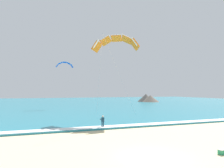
% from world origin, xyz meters
% --- Properties ---
extents(ground_plane, '(200.00, 200.00, 0.00)m').
position_xyz_m(ground_plane, '(0.00, 0.00, 0.00)').
color(ground_plane, beige).
extents(sea, '(200.00, 120.00, 0.20)m').
position_xyz_m(sea, '(0.00, 70.97, 0.10)').
color(sea, teal).
rests_on(sea, ground).
extents(surf_foam, '(200.00, 1.64, 0.04)m').
position_xyz_m(surf_foam, '(0.00, 11.97, 0.22)').
color(surf_foam, white).
rests_on(surf_foam, sea).
extents(surfboard, '(0.67, 1.45, 0.09)m').
position_xyz_m(surfboard, '(-0.19, 12.00, 0.03)').
color(surfboard, '#E04C38').
rests_on(surfboard, ground).
extents(kitesurfer, '(0.58, 0.58, 1.69)m').
position_xyz_m(kitesurfer, '(-0.19, 12.02, 0.94)').
color(kitesurfer, '#143347').
rests_on(kitesurfer, ground).
extents(kite_primary, '(7.47, 8.64, 13.38)m').
position_xyz_m(kite_primary, '(4.12, 18.81, 13.32)').
color(kite_primary, orange).
extents(kite_distant, '(4.98, 1.17, 1.78)m').
position_xyz_m(kite_distant, '(-2.04, 44.13, 12.54)').
color(kite_distant, blue).
extents(headland_right, '(9.82, 10.65, 3.65)m').
position_xyz_m(headland_right, '(36.38, 64.98, 1.58)').
color(headland_right, '#665B51').
rests_on(headland_right, ground).
extents(cooler_box, '(0.58, 0.38, 0.40)m').
position_xyz_m(cooler_box, '(5.50, -1.11, 0.20)').
color(cooler_box, '#238E5B').
rests_on(cooler_box, ground).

